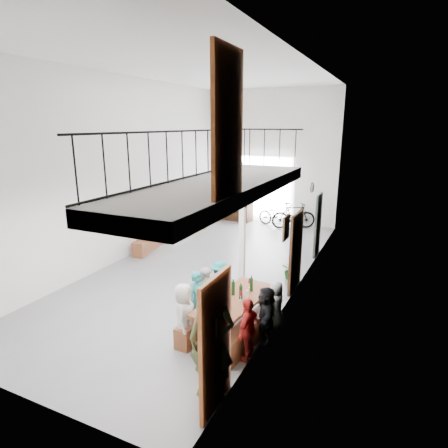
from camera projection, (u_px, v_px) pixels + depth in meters
The scene contains 24 objects.
floor at pixel (207, 268), 11.03m from camera, with size 12.00×12.00×0.00m, color slate.
room_walls at pixel (205, 145), 10.11m from camera, with size 12.00×12.00×12.00m.
gateway_portal at pixel (261, 189), 16.04m from camera, with size 2.80×0.08×2.80m, color white.
right_wall_decor at pixel (279, 240), 7.84m from camera, with size 0.07×8.28×5.07m.
balcony at pixel (222, 189), 6.72m from camera, with size 1.52×5.62×4.00m.
tasting_table at pixel (235, 303), 7.34m from camera, with size 1.09×2.12×0.79m.
bench_inner at pixel (205, 319), 7.69m from camera, with size 0.29×1.84×0.42m, color brown.
bench_wall at pixel (253, 329), 7.28m from camera, with size 0.28×2.14×0.49m, color brown.
tableware at pixel (234, 294), 7.20m from camera, with size 0.58×1.41×0.35m.
side_bench at pixel (149, 243), 12.53m from camera, with size 0.36×1.67×0.47m, color brown.
oak_barrel at pixel (199, 219), 15.09m from camera, with size 0.56×0.56×0.82m.
serving_counter at pixel (230, 207), 16.55m from camera, with size 2.04×0.57×1.08m, color #3E2211.
counter_bottles at pixel (230, 192), 16.39m from camera, with size 1.79×0.25×0.28m.
guest_left_a at pixel (184, 315), 7.02m from camera, with size 0.61×0.40×1.25m, color beige.
guest_left_b at pixel (198, 300), 7.62m from camera, with size 0.46×0.30×1.25m, color #247679.
guest_left_c at pixel (207, 293), 8.03m from camera, with size 0.57×0.44×1.17m, color beige.
guest_left_d at pixel (220, 285), 8.45m from camera, with size 0.75×0.43×1.16m, color #247679.
guest_right_a at pixel (248, 329), 6.59m from camera, with size 0.70×0.29×1.19m, color red.
guest_right_b at pixel (266, 315), 7.15m from camera, with size 1.06×0.34×1.14m, color black.
guest_right_c at pixel (276, 305), 7.69m from camera, with size 0.49×0.32×1.01m, color beige.
host_standing at pixel (212, 340), 5.61m from camera, with size 0.70×0.46×1.93m, color #464D2B.
potted_plant at pixel (290, 271), 10.18m from camera, with size 0.43×0.38×0.48m, color #1D5422.
bicycle_near at pixel (278, 215), 15.36m from camera, with size 0.62×1.79×0.94m, color black.
bicycle_far at pixel (294, 216), 15.07m from camera, with size 0.50×1.77×1.06m, color black.
Camera 1 is at (4.79, -9.15, 4.10)m, focal length 30.00 mm.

